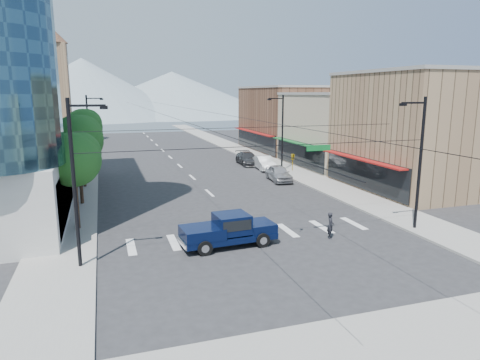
{
  "coord_description": "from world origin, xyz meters",
  "views": [
    {
      "loc": [
        -9.25,
        -24.08,
        9.22
      ],
      "look_at": [
        0.1,
        4.94,
        3.0
      ],
      "focal_mm": 32.0,
      "sensor_mm": 36.0,
      "label": 1
    }
  ],
  "objects_px": {
    "parked_car_near": "(279,173)",
    "parked_car_far": "(248,158)",
    "parked_car_mid": "(264,163)",
    "pickup_truck": "(228,230)",
    "pedestrian": "(330,225)"
  },
  "relations": [
    {
      "from": "pedestrian",
      "to": "parked_car_near",
      "type": "relative_size",
      "value": 0.35
    },
    {
      "from": "pedestrian",
      "to": "parked_car_near",
      "type": "xyz_separation_m",
      "value": [
        3.99,
        17.95,
        -0.03
      ]
    },
    {
      "from": "parked_car_near",
      "to": "parked_car_far",
      "type": "xyz_separation_m",
      "value": [
        0.29,
        11.1,
        -0.02
      ]
    },
    {
      "from": "parked_car_mid",
      "to": "parked_car_far",
      "type": "distance_m",
      "value": 4.16
    },
    {
      "from": "parked_car_mid",
      "to": "parked_car_far",
      "type": "xyz_separation_m",
      "value": [
        -0.74,
        4.09,
        -0.02
      ]
    },
    {
      "from": "parked_car_far",
      "to": "pedestrian",
      "type": "bearing_deg",
      "value": -95.66
    },
    {
      "from": "pedestrian",
      "to": "parked_car_near",
      "type": "distance_m",
      "value": 18.38
    },
    {
      "from": "parked_car_mid",
      "to": "parked_car_near",
      "type": "bearing_deg",
      "value": -92.55
    },
    {
      "from": "parked_car_near",
      "to": "parked_car_mid",
      "type": "xyz_separation_m",
      "value": [
        1.03,
        7.01,
        -0.01
      ]
    },
    {
      "from": "pickup_truck",
      "to": "parked_car_mid",
      "type": "bearing_deg",
      "value": 60.15
    },
    {
      "from": "parked_car_near",
      "to": "parked_car_far",
      "type": "relative_size",
      "value": 0.88
    },
    {
      "from": "parked_car_near",
      "to": "pickup_truck",
      "type": "bearing_deg",
      "value": -116.35
    },
    {
      "from": "parked_car_near",
      "to": "parked_car_far",
      "type": "height_order",
      "value": "parked_car_near"
    },
    {
      "from": "pickup_truck",
      "to": "parked_car_near",
      "type": "xyz_separation_m",
      "value": [
        10.67,
        17.28,
        -0.21
      ]
    },
    {
      "from": "pedestrian",
      "to": "parked_car_near",
      "type": "height_order",
      "value": "pedestrian"
    }
  ]
}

